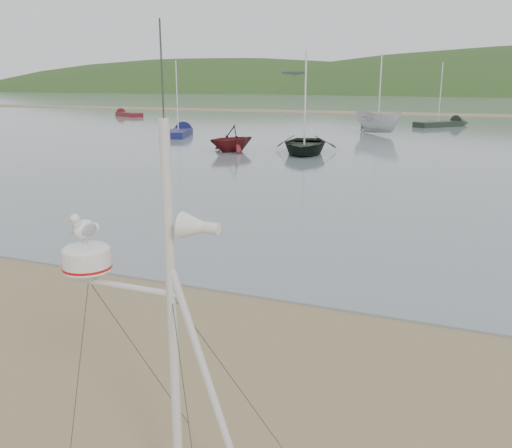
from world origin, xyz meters
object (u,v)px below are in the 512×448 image
at_px(dinghy_red_far, 124,114).
at_px(mast_rig, 168,397).
at_px(boat_dark, 305,109).
at_px(boat_white, 379,102).
at_px(sailboat_dark_mid, 451,123).
at_px(boat_red, 231,126).
at_px(sailboat_blue_near, 182,131).

bearing_deg(dinghy_red_far, mast_rig, -53.97).
xyz_separation_m(boat_dark, boat_white, (1.86, 13.90, -0.06)).
bearing_deg(mast_rig, boat_white, 97.11).
xyz_separation_m(boat_white, sailboat_dark_mid, (4.97, 11.23, -2.27)).
bearing_deg(dinghy_red_far, boat_white, -20.80).
height_order(boat_dark, boat_red, boat_dark).
relative_size(mast_rig, dinghy_red_far, 0.79).
bearing_deg(boat_dark, boat_white, 69.51).
height_order(mast_rig, boat_red, mast_rig).
xyz_separation_m(boat_red, dinghy_red_far, (-27.58, 27.57, -1.27)).
relative_size(dinghy_red_far, sailboat_blue_near, 0.92).
bearing_deg(dinghy_red_far, boat_red, -44.98).
bearing_deg(boat_red, mast_rig, -36.22).
xyz_separation_m(sailboat_dark_mid, sailboat_blue_near, (-19.49, -17.39, 0.00)).
xyz_separation_m(mast_rig, dinghy_red_far, (-38.82, 53.37, -0.83)).
bearing_deg(boat_white, sailboat_dark_mid, 16.98).
relative_size(boat_dark, dinghy_red_far, 0.89).
height_order(sailboat_dark_mid, dinghy_red_far, sailboat_dark_mid).
height_order(mast_rig, boat_dark, boat_dark).
bearing_deg(sailboat_dark_mid, boat_dark, -105.19).
bearing_deg(sailboat_blue_near, boat_red, -45.78).
bearing_deg(sailboat_blue_near, dinghy_red_far, 135.37).
height_order(mast_rig, dinghy_red_far, mast_rig).
height_order(boat_white, dinghy_red_far, boat_white).
distance_m(boat_white, sailboat_dark_mid, 12.49).
height_order(mast_rig, boat_white, boat_white).
height_order(sailboat_dark_mid, sailboat_blue_near, sailboat_dark_mid).
distance_m(boat_dark, sailboat_blue_near, 15.03).
bearing_deg(boat_red, sailboat_blue_near, 164.46).
xyz_separation_m(boat_white, sailboat_blue_near, (-14.53, -6.16, -2.27)).
distance_m(mast_rig, boat_white, 40.88).
relative_size(mast_rig, boat_dark, 0.89).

